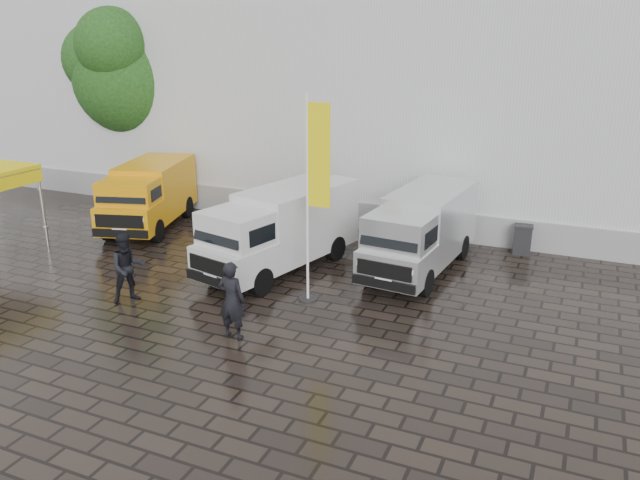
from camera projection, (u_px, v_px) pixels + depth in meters
The scene contains 11 objects.
ground at pixel (293, 321), 15.59m from camera, with size 120.00×120.00×0.00m, color black.
exhibition_hall at pixel (496, 54), 26.85m from camera, with size 44.00×16.00×12.00m, color silver.
hall_plinth at pixel (445, 226), 21.58m from camera, with size 44.00×0.15×1.00m, color gray.
van_yellow at pixel (149, 197), 22.72m from camera, with size 1.94×5.06×2.33m, color orange, non-canonical shape.
van_white at pixel (280, 231), 18.61m from camera, with size 1.87×5.62×2.44m, color silver, non-canonical shape.
van_silver at pixel (421, 233), 18.55m from camera, with size 1.83×5.48×2.38m, color silver, non-canonical shape.
flagpole at pixel (314, 189), 15.80m from camera, with size 0.88×0.50×5.47m.
tree at pixel (128, 73), 26.45m from camera, with size 4.56×4.56×8.18m.
wheelie_bin at pixel (522, 239), 20.22m from camera, with size 0.58×0.58×0.97m, color black.
person_front at pixel (232, 300), 14.45m from camera, with size 0.69×0.46×1.90m, color black.
person_tent at pixel (128, 268), 16.51m from camera, with size 0.91×0.71×1.88m, color black.
Camera 1 is at (6.32, -12.70, 6.83)m, focal length 35.00 mm.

